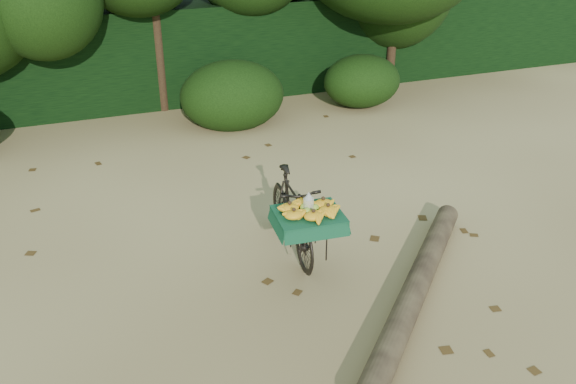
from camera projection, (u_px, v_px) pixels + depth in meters
name	position (u px, v px, depth m)	size (l,w,h in m)	color
ground	(213.00, 267.00, 6.64)	(80.00, 80.00, 0.00)	tan
vendor_bicycle	(292.00, 213.00, 6.73)	(0.71, 1.69, 0.94)	black
fallen_log	(415.00, 290.00, 6.05)	(0.25, 0.25, 3.44)	brown
hedge_backdrop	(125.00, 54.00, 11.50)	(26.00, 1.80, 1.80)	black
tree_row	(84.00, 2.00, 10.14)	(14.50, 2.00, 4.00)	black
bush_clumps	(175.00, 105.00, 10.19)	(8.80, 1.70, 0.90)	black
leaf_litter	(199.00, 238.00, 7.18)	(7.00, 7.30, 0.01)	#472F13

